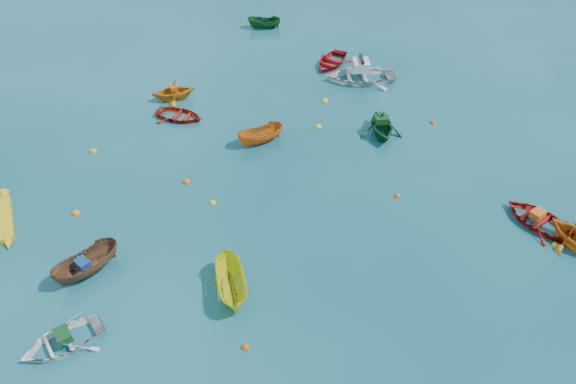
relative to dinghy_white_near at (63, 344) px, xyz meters
The scene contains 29 objects.
ground 6.92m from the dinghy_white_near, 80.60° to the left, with size 160.00×160.00×0.00m, color #093E46.
dinghy_white_near is the anchor object (origin of this frame).
sampan_brown_mid 3.53m from the dinghy_white_near, 129.14° to the left, with size 1.15×3.06×1.19m, color brown.
dinghy_orange_w 17.85m from the dinghy_white_near, 125.04° to the left, with size 2.25×2.62×1.38m, color orange.
sampan_yellow_mid 6.63m from the dinghy_white_near, 61.53° to the left, with size 1.19×3.16×1.22m, color yellow.
dinghy_red_nw 15.75m from the dinghy_white_near, 122.12° to the left, with size 2.06×2.88×0.60m, color #9D1B0D.
sampan_orange_n 14.84m from the dinghy_white_near, 101.87° to the left, with size 1.04×2.76×1.07m, color #D66314.
dinghy_green_n 19.47m from the dinghy_white_near, 85.20° to the left, with size 2.45×2.84×1.49m, color #10471F.
dinghy_red_ne 21.05m from the dinghy_white_near, 57.93° to the left, with size 2.34×3.27×0.68m, color #A4100D.
dinghy_red_far 25.09m from the dinghy_white_near, 102.71° to the left, with size 2.36×3.30×0.68m, color red.
dinghy_orange_far 21.66m from the dinghy_white_near, 53.69° to the left, with size 2.17×2.51×1.32m, color #C96A12.
sampan_green_far 29.06m from the dinghy_white_near, 116.44° to the left, with size 0.94×2.50×0.97m, color #114A19.
kayak_yellow 8.26m from the dinghy_white_near, 164.48° to the left, with size 0.57×3.88×0.39m, color gold, non-canonical shape.
motorboat_white 24.07m from the dinghy_white_near, 96.64° to the left, with size 3.15×4.40×1.51m, color silver.
tarp_green_a 0.50m from the dinghy_white_near, 74.64° to the left, with size 0.71×0.54×0.34m, color #10411B.
tarp_blue_a 3.50m from the dinghy_white_near, 130.81° to the left, with size 0.60×0.45×0.29m, color navy.
tarp_orange_a 17.89m from the dinghy_white_near, 124.89° to the left, with size 0.57×0.43×0.28m, color #D65A15.
tarp_green_b 19.56m from the dinghy_white_near, 85.42° to the left, with size 0.75×0.57×0.36m, color #104016.
tarp_orange_b 21.02m from the dinghy_white_near, 58.19° to the left, with size 0.66×0.50×0.32m, color orange.
buoy_or_a 7.46m from the dinghy_white_near, 142.15° to the left, with size 0.39×0.39×0.39m, color orange.
buoy_ye_a 9.35m from the dinghy_white_near, 98.87° to the left, with size 0.30×0.30×0.30m, color yellow.
buoy_or_b 6.83m from the dinghy_white_near, 38.46° to the left, with size 0.31×0.31×0.31m, color #D0510B.
buoy_ye_b 12.46m from the dinghy_white_near, 139.43° to the left, with size 0.37×0.37×0.37m, color gold.
buoy_or_c 10.18m from the dinghy_white_near, 110.70° to the left, with size 0.39×0.39×0.39m, color #E15D0C.
buoy_ye_c 17.87m from the dinghy_white_near, 94.91° to the left, with size 0.34×0.34×0.34m, color yellow.
buoy_or_d 16.22m from the dinghy_white_near, 71.39° to the left, with size 0.30×0.30×0.30m, color #E0590C.
buoy_ye_d 20.57m from the dinghy_white_near, 98.28° to the left, with size 0.37×0.37×0.37m, color yellow.
buoy_or_e 22.62m from the dinghy_white_near, 81.55° to the left, with size 0.34×0.34×0.34m, color #DE480C.
buoy_ye_e 20.92m from the dinghy_white_near, 53.86° to the left, with size 0.32×0.32×0.32m, color gold.
Camera 1 is at (13.24, -11.04, 17.84)m, focal length 35.00 mm.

